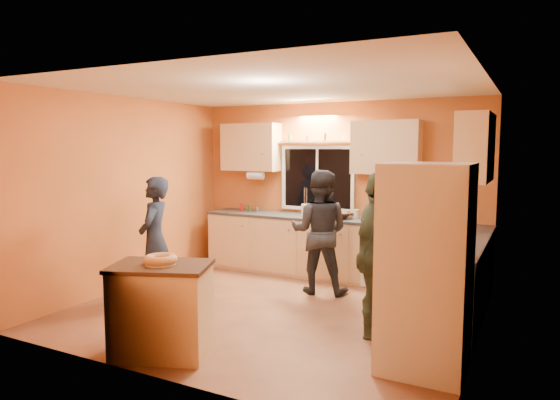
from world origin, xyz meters
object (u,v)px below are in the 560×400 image
Objects in this scene: person_center at (319,232)px; person_right at (377,255)px; person_left at (155,239)px; island at (162,309)px; refrigerator at (426,268)px.

person_right is at bearing 121.70° from person_center.
person_right is (2.81, 0.10, 0.06)m from person_left.
person_left reaches higher than island.
person_center is 1.63m from person_right.
person_center is at bearing 134.74° from refrigerator.
refrigerator is 1.10× the size of person_center.
person_right is at bearing 69.86° from person_left.
person_right is (1.65, 1.34, 0.41)m from island.
person_left is 2.81m from person_right.
person_left is (-1.16, 1.24, 0.35)m from island.
island is 1.73m from person_left.
refrigerator is 1.15× the size of person_left.
island is at bearing -160.26° from refrigerator.
person_right reaches higher than person_center.
person_center is (0.53, 2.52, 0.38)m from island.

